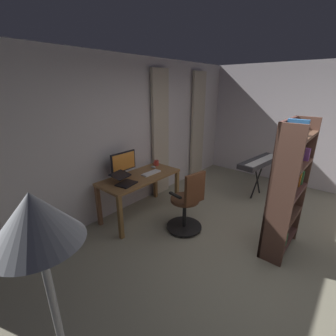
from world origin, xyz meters
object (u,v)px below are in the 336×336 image
(computer_keyboard, at_px, (151,173))
(mug_coffee, at_px, (156,163))
(computer_monitor, at_px, (124,163))
(computer_mouse, at_px, (153,167))
(floor_lamp, at_px, (45,267))
(laptop, at_px, (124,180))
(office_chair, at_px, (188,204))
(piano_keyboard, at_px, (260,162))
(desk, at_px, (140,181))
(bookshelf, at_px, (284,189))

(computer_keyboard, bearing_deg, mug_coffee, -148.54)
(computer_monitor, relative_size, computer_keyboard, 1.33)
(computer_mouse, distance_m, floor_lamp, 3.43)
(computer_mouse, bearing_deg, floor_lamp, 37.49)
(laptop, xyz_separation_m, mug_coffee, (-0.96, -0.22, -0.01))
(office_chair, xyz_separation_m, piano_keyboard, (-1.91, 0.37, 0.27))
(desk, height_order, computer_mouse, computer_mouse)
(office_chair, bearing_deg, bookshelf, -57.68)
(laptop, bearing_deg, computer_mouse, -179.27)
(computer_monitor, bearing_deg, bookshelf, 109.37)
(piano_keyboard, xyz_separation_m, floor_lamp, (4.25, 0.65, 0.80))
(desk, bearing_deg, computer_keyboard, 160.78)
(computer_mouse, bearing_deg, office_chair, 73.13)
(office_chair, bearing_deg, desk, 107.67)
(computer_monitor, relative_size, mug_coffee, 3.75)
(office_chair, distance_m, piano_keyboard, 1.97)
(computer_keyboard, height_order, computer_mouse, computer_mouse)
(bookshelf, distance_m, floor_lamp, 2.92)
(office_chair, height_order, mug_coffee, office_chair)
(computer_mouse, bearing_deg, mug_coffee, -158.27)
(laptop, relative_size, computer_mouse, 3.90)
(mug_coffee, relative_size, piano_keyboard, 0.11)
(floor_lamp, bearing_deg, computer_monitor, -133.88)
(computer_monitor, distance_m, floor_lamp, 3.00)
(desk, distance_m, office_chair, 0.93)
(computer_keyboard, relative_size, laptop, 0.93)
(desk, height_order, office_chair, office_chair)
(desk, height_order, piano_keyboard, piano_keyboard)
(computer_keyboard, bearing_deg, desk, -19.22)
(computer_keyboard, xyz_separation_m, bookshelf, (-0.43, 2.01, 0.15))
(computer_monitor, bearing_deg, piano_keyboard, 146.37)
(office_chair, distance_m, computer_keyboard, 0.88)
(laptop, bearing_deg, computer_monitor, -140.26)
(mug_coffee, xyz_separation_m, piano_keyboard, (-1.46, 1.44, -0.05))
(mug_coffee, bearing_deg, office_chair, 67.21)
(bookshelf, bearing_deg, floor_lamp, -3.14)
(computer_keyboard, xyz_separation_m, laptop, (0.58, -0.01, 0.04))
(piano_keyboard, bearing_deg, computer_mouse, -34.11)
(computer_monitor, relative_size, laptop, 1.24)
(desk, relative_size, piano_keyboard, 1.16)
(computer_keyboard, xyz_separation_m, floor_lamp, (2.41, 1.85, 0.80))
(office_chair, bearing_deg, computer_monitor, 114.57)
(laptop, distance_m, floor_lamp, 2.72)
(computer_monitor, relative_size, floor_lamp, 0.26)
(computer_keyboard, xyz_separation_m, computer_mouse, (-0.24, -0.18, 0.01))
(computer_monitor, xyz_separation_m, piano_keyboard, (-2.21, 1.47, -0.23))
(desk, xyz_separation_m, computer_monitor, (0.17, -0.20, 0.34))
(computer_monitor, distance_m, mug_coffee, 0.77)
(mug_coffee, relative_size, bookshelf, 0.07)
(desk, height_order, bookshelf, bookshelf)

